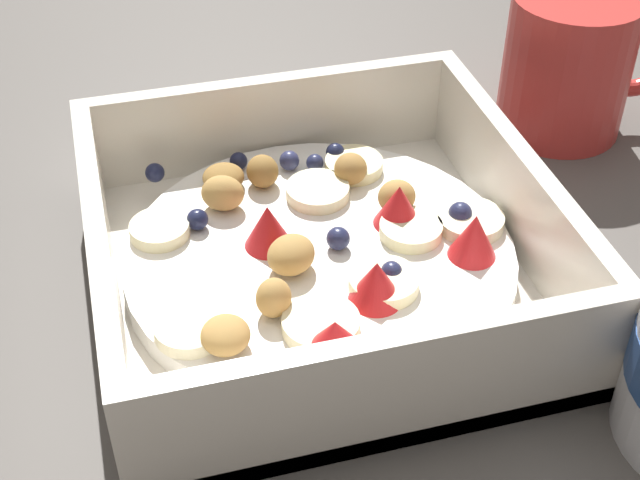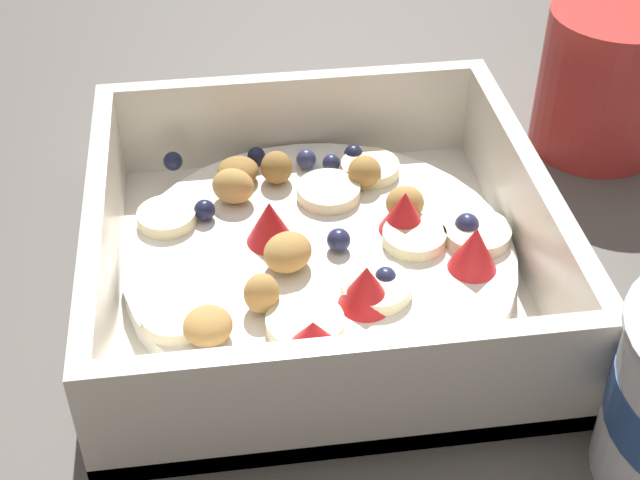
{
  "view_description": "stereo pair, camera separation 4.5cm",
  "coord_description": "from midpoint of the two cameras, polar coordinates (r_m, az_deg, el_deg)",
  "views": [
    {
      "loc": [
        0.35,
        -0.11,
        0.32
      ],
      "look_at": [
        0.01,
        -0.02,
        0.03
      ],
      "focal_mm": 50.82,
      "sensor_mm": 36.0,
      "label": 1
    },
    {
      "loc": [
        0.36,
        -0.06,
        0.32
      ],
      "look_at": [
        0.01,
        -0.02,
        0.03
      ],
      "focal_mm": 50.82,
      "sensor_mm": 36.0,
      "label": 2
    }
  ],
  "objects": [
    {
      "name": "coffee_mug",
      "position": [
        0.59,
        19.86,
        9.31
      ],
      "size": [
        0.08,
        0.11,
        0.09
      ],
      "color": "red",
      "rests_on": "ground"
    },
    {
      "name": "spoon",
      "position": [
        0.61,
        -0.88,
        8.35
      ],
      "size": [
        0.04,
        0.17,
        0.01
      ],
      "color": "silver",
      "rests_on": "ground"
    },
    {
      "name": "ground_plane",
      "position": [
        0.49,
        4.38,
        -1.87
      ],
      "size": [
        2.4,
        2.4,
        0.0
      ],
      "primitive_type": "plane",
      "color": "#56514C"
    },
    {
      "name": "fruit_bowl",
      "position": [
        0.46,
        2.91,
        -1.13
      ],
      "size": [
        0.22,
        0.22,
        0.06
      ],
      "color": "white",
      "rests_on": "ground"
    }
  ]
}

